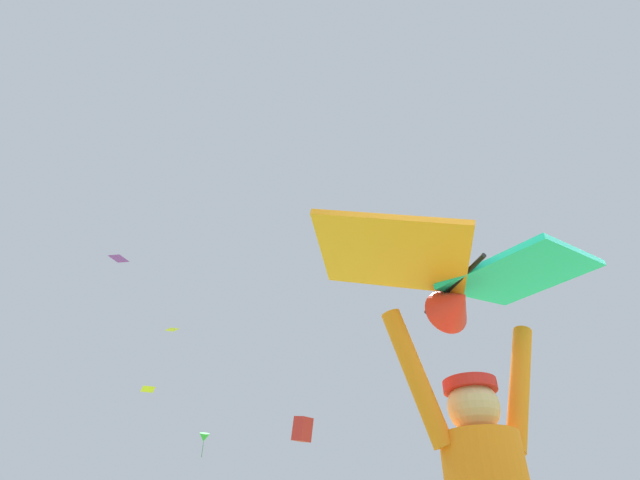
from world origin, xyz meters
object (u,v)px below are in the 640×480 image
(held_stunt_kite, at_px, (458,276))
(distant_kite_yellow_high_left, at_px, (172,329))
(distant_kite_yellow_mid_left, at_px, (148,389))
(distant_kite_green_mid_right, at_px, (204,438))
(distant_kite_red_low_left, at_px, (302,429))
(distant_kite_purple_overhead_distant, at_px, (119,258))

(held_stunt_kite, height_order, distant_kite_yellow_high_left, distant_kite_yellow_high_left)
(held_stunt_kite, bearing_deg, distant_kite_yellow_high_left, 75.11)
(distant_kite_yellow_mid_left, height_order, distant_kite_green_mid_right, distant_kite_yellow_mid_left)
(distant_kite_red_low_left, bearing_deg, distant_kite_green_mid_right, 78.39)
(held_stunt_kite, distance_m, distant_kite_yellow_mid_left, 36.26)
(held_stunt_kite, xyz_separation_m, distant_kite_yellow_mid_left, (8.19, 33.86, 10.07))
(distant_kite_yellow_mid_left, bearing_deg, distant_kite_red_low_left, -89.94)
(distant_kite_yellow_mid_left, xyz_separation_m, distant_kite_red_low_left, (0.02, -19.87, -6.79))
(held_stunt_kite, distance_m, distant_kite_red_low_left, 16.55)
(distant_kite_purple_overhead_distant, xyz_separation_m, distant_kite_red_low_left, (5.75, -10.40, -10.58))
(distant_kite_red_low_left, bearing_deg, held_stunt_kite, -120.42)
(distant_kite_yellow_high_left, relative_size, distant_kite_purple_overhead_distant, 1.02)
(distant_kite_yellow_mid_left, xyz_separation_m, distant_kite_green_mid_right, (3.60, -2.45, -3.25))
(distant_kite_purple_overhead_distant, bearing_deg, distant_kite_yellow_mid_left, 58.81)
(held_stunt_kite, xyz_separation_m, distant_kite_purple_overhead_distant, (2.46, 24.39, 13.87))
(held_stunt_kite, relative_size, distant_kite_purple_overhead_distant, 1.50)
(held_stunt_kite, bearing_deg, distant_kite_red_low_left, 59.58)
(distant_kite_red_low_left, bearing_deg, distant_kite_purple_overhead_distant, 118.95)
(distant_kite_green_mid_right, height_order, distant_kite_red_low_left, distant_kite_green_mid_right)
(distant_kite_green_mid_right, bearing_deg, distant_kite_yellow_high_left, 178.42)
(distant_kite_purple_overhead_distant, height_order, distant_kite_red_low_left, distant_kite_purple_overhead_distant)
(distant_kite_yellow_mid_left, bearing_deg, distant_kite_purple_overhead_distant, -121.19)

